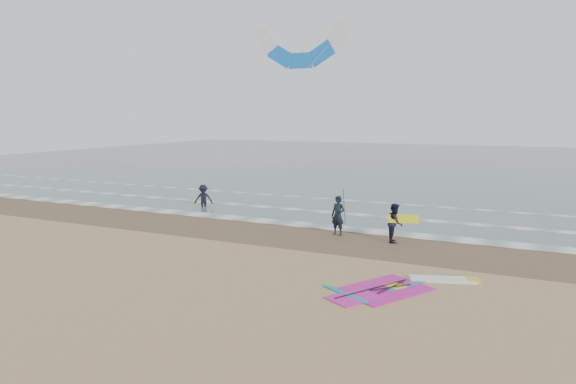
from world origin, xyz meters
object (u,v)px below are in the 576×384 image
at_px(surf_kite, 300,49).
at_px(person_wading, 203,193).
at_px(person_walking, 395,223).
at_px(person_standing, 338,216).
at_px(windsurf_rig, 401,287).

bearing_deg(surf_kite, person_wading, -143.48).
bearing_deg(person_walking, person_standing, 71.06).
bearing_deg(surf_kite, person_standing, -54.33).
bearing_deg(person_walking, person_wading, 58.57).
height_order(person_standing, person_walking, person_standing).
relative_size(windsurf_rig, person_wading, 2.69).
distance_m(windsurf_rig, person_standing, 7.68).
height_order(windsurf_rig, person_standing, person_standing).
bearing_deg(person_standing, person_walking, 9.01).
xyz_separation_m(person_standing, surf_kite, (-5.13, 7.15, 8.66)).
bearing_deg(person_wading, person_walking, -44.12).
height_order(person_walking, surf_kite, surf_kite).
xyz_separation_m(person_walking, surf_kite, (-7.87, 7.33, 8.72)).
distance_m(windsurf_rig, person_wading, 17.43).
relative_size(person_walking, surf_kite, 0.17).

